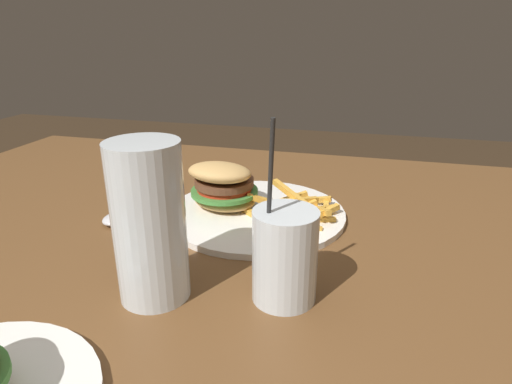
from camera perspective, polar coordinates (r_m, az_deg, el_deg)
dining_table at (r=0.62m, az=-6.31°, el=-22.05°), size 1.44×1.25×0.72m
meal_plate_near at (r=0.72m, az=-1.60°, el=-1.14°), size 0.30×0.30×0.10m
beer_glass at (r=0.50m, az=-13.99°, el=-4.61°), size 0.08×0.08×0.19m
juice_glass at (r=0.49m, az=3.83°, el=-8.83°), size 0.08×0.08×0.22m
spoon at (r=0.74m, az=-17.49°, el=-3.16°), size 0.06×0.18×0.02m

